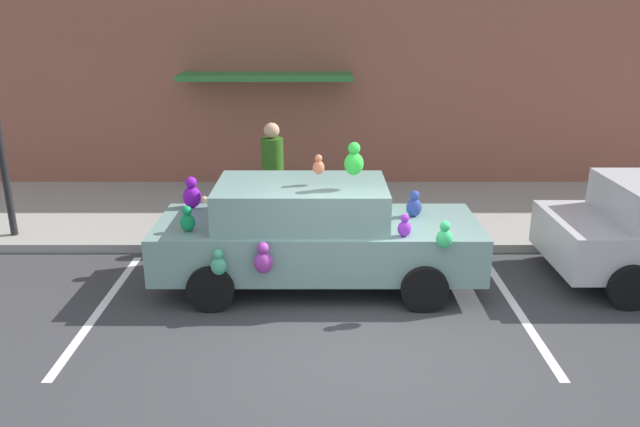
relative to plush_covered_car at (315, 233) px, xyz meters
name	(u,v)px	position (x,y,z in m)	size (l,w,h in m)	color
ground_plane	(365,345)	(0.62, -1.79, -0.80)	(60.00, 60.00, 0.00)	#38383A
sidewalk	(349,212)	(0.62, 3.21, -0.72)	(24.00, 4.00, 0.15)	gray
storefront_building	(346,43)	(0.60, 5.36, 2.40)	(24.00, 1.25, 6.40)	brown
parking_stripe_front	(518,308)	(2.78, -0.79, -0.80)	(0.12, 3.60, 0.01)	silver
parking_stripe_rear	(104,307)	(-2.89, -0.79, -0.80)	(0.12, 3.60, 0.01)	silver
plush_covered_car	(315,233)	(0.00, 0.00, 0.00)	(4.62, 2.00, 2.19)	gray
teddy_bear_on_sidewalk	(212,215)	(-1.83, 1.87, -0.35)	(0.34, 0.28, 0.65)	beige
pedestrian_near_shopfront	(275,184)	(-0.70, 1.72, 0.27)	(0.37, 0.37, 1.96)	#2A5517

